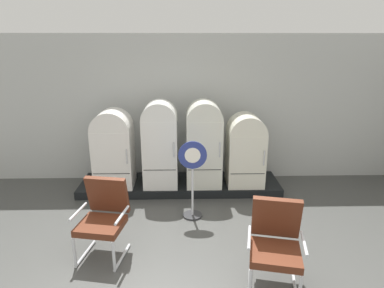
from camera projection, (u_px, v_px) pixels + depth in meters
back_wall at (180, 109)px, 6.73m from camera, size 11.76×0.12×2.96m
display_plinth at (180, 185)px, 6.55m from camera, size 3.89×0.95×0.16m
refrigerator_0 at (113, 147)px, 6.14m from camera, size 0.71×0.64×1.47m
refrigerator_1 at (160, 142)px, 6.13m from camera, size 0.64×0.63×1.63m
refrigerator_2 at (204, 141)px, 6.17m from camera, size 0.66×0.67×1.62m
refrigerator_3 at (245, 148)px, 6.22m from camera, size 0.69×0.65×1.37m
armchair_left at (104, 214)px, 4.42m from camera, size 0.71×0.75×1.07m
armchair_right at (276, 240)px, 3.84m from camera, size 0.73×0.76×1.07m
sign_stand at (193, 182)px, 5.33m from camera, size 0.46×0.32×1.32m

